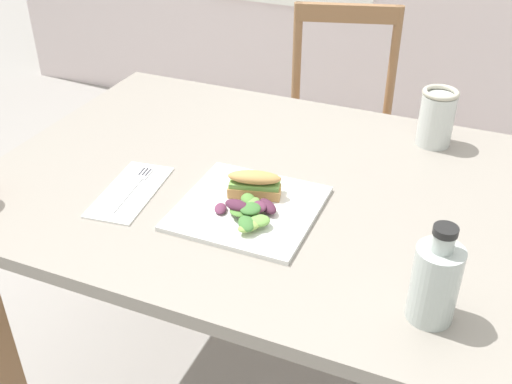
# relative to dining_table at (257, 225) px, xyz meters

# --- Properties ---
(dining_table) EXTENTS (1.19, 0.88, 0.74)m
(dining_table) POSITION_rel_dining_table_xyz_m (0.00, 0.00, 0.00)
(dining_table) COLOR gray
(dining_table) RESTS_ON ground
(chair_wooden_far) EXTENTS (0.50, 0.50, 0.87)m
(chair_wooden_far) POSITION_rel_dining_table_xyz_m (-0.03, 0.83, -0.16)
(chair_wooden_far) COLOR #8E6642
(chair_wooden_far) RESTS_ON ground
(plate_lunch) EXTENTS (0.27, 0.27, 0.01)m
(plate_lunch) POSITION_rel_dining_table_xyz_m (0.03, -0.12, 0.13)
(plate_lunch) COLOR white
(plate_lunch) RESTS_ON dining_table
(sandwich_half_front) EXTENTS (0.12, 0.08, 0.06)m
(sandwich_half_front) POSITION_rel_dining_table_xyz_m (0.03, -0.08, 0.17)
(sandwich_half_front) COLOR tan
(sandwich_half_front) RESTS_ON plate_lunch
(salad_mixed_greens) EXTENTS (0.14, 0.13, 0.03)m
(salad_mixed_greens) POSITION_rel_dining_table_xyz_m (0.05, -0.16, 0.16)
(salad_mixed_greens) COLOR #602D47
(salad_mixed_greens) RESTS_ON plate_lunch
(napkin_folded) EXTENTS (0.13, 0.24, 0.00)m
(napkin_folded) POSITION_rel_dining_table_xyz_m (-0.23, -0.16, 0.13)
(napkin_folded) COLOR white
(napkin_folded) RESTS_ON dining_table
(fork_on_napkin) EXTENTS (0.04, 0.19, 0.00)m
(fork_on_napkin) POSITION_rel_dining_table_xyz_m (-0.23, -0.14, 0.13)
(fork_on_napkin) COLOR silver
(fork_on_napkin) RESTS_ON napkin_folded
(bottle_cold_brew) EXTENTS (0.08, 0.08, 0.18)m
(bottle_cold_brew) POSITION_rel_dining_table_xyz_m (0.42, -0.29, 0.19)
(bottle_cold_brew) COLOR black
(bottle_cold_brew) RESTS_ON dining_table
(mason_jar_iced_tea) EXTENTS (0.09, 0.09, 0.14)m
(mason_jar_iced_tea) POSITION_rel_dining_table_xyz_m (0.33, 0.32, 0.19)
(mason_jar_iced_tea) COLOR gold
(mason_jar_iced_tea) RESTS_ON dining_table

